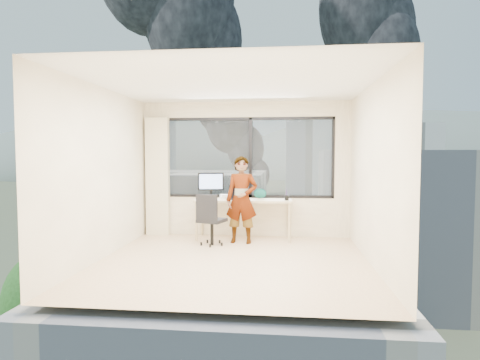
# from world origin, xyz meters

# --- Properties ---
(floor) EXTENTS (4.00, 4.00, 0.01)m
(floor) POSITION_xyz_m (0.00, 0.00, 0.00)
(floor) COLOR beige
(floor) RESTS_ON ground
(ceiling) EXTENTS (4.00, 4.00, 0.01)m
(ceiling) POSITION_xyz_m (0.00, 0.00, 2.60)
(ceiling) COLOR white
(ceiling) RESTS_ON ground
(wall_front) EXTENTS (4.00, 0.01, 2.60)m
(wall_front) POSITION_xyz_m (0.00, -2.00, 1.30)
(wall_front) COLOR beige
(wall_front) RESTS_ON ground
(wall_left) EXTENTS (0.01, 4.00, 2.60)m
(wall_left) POSITION_xyz_m (-2.00, 0.00, 1.30)
(wall_left) COLOR beige
(wall_left) RESTS_ON ground
(wall_right) EXTENTS (0.01, 4.00, 2.60)m
(wall_right) POSITION_xyz_m (2.00, 0.00, 1.30)
(wall_right) COLOR beige
(wall_right) RESTS_ON ground
(window_wall) EXTENTS (3.30, 0.16, 1.55)m
(window_wall) POSITION_xyz_m (0.05, 2.00, 1.52)
(window_wall) COLOR black
(window_wall) RESTS_ON ground
(curtain) EXTENTS (0.45, 0.14, 2.30)m
(curtain) POSITION_xyz_m (-1.72, 1.88, 1.15)
(curtain) COLOR #F1EBBC
(curtain) RESTS_ON floor
(desk) EXTENTS (1.80, 0.60, 0.75)m
(desk) POSITION_xyz_m (0.00, 1.66, 0.38)
(desk) COLOR tan
(desk) RESTS_ON floor
(chair) EXTENTS (0.60, 0.60, 0.93)m
(chair) POSITION_xyz_m (-0.50, 1.07, 0.46)
(chair) COLOR black
(chair) RESTS_ON floor
(person) EXTENTS (0.59, 0.42, 1.56)m
(person) POSITION_xyz_m (-0.00, 1.31, 0.78)
(person) COLOR #2D2D33
(person) RESTS_ON floor
(monitor) EXTENTS (0.51, 0.20, 0.49)m
(monitor) POSITION_xyz_m (-0.65, 1.80, 1.00)
(monitor) COLOR black
(monitor) RESTS_ON desk
(game_console) EXTENTS (0.36, 0.33, 0.07)m
(game_console) POSITION_xyz_m (-0.32, 1.85, 0.79)
(game_console) COLOR white
(game_console) RESTS_ON desk
(laptop) EXTENTS (0.42, 0.44, 0.24)m
(laptop) POSITION_xyz_m (-0.09, 1.65, 0.87)
(laptop) COLOR black
(laptop) RESTS_ON desk
(cellphone) EXTENTS (0.11, 0.07, 0.01)m
(cellphone) POSITION_xyz_m (-0.25, 1.59, 0.76)
(cellphone) COLOR black
(cellphone) RESTS_ON desk
(pen_cup) EXTENTS (0.09, 0.09, 0.10)m
(pen_cup) POSITION_xyz_m (0.80, 1.56, 0.80)
(pen_cup) COLOR black
(pen_cup) RESTS_ON desk
(handbag) EXTENTS (0.24, 0.12, 0.19)m
(handbag) POSITION_xyz_m (0.29, 1.86, 0.84)
(handbag) COLOR #0D4D50
(handbag) RESTS_ON desk
(exterior_ground) EXTENTS (400.00, 400.00, 0.04)m
(exterior_ground) POSITION_xyz_m (0.00, 120.00, -14.00)
(exterior_ground) COLOR #515B3D
(exterior_ground) RESTS_ON ground
(near_bldg_a) EXTENTS (16.00, 12.00, 14.00)m
(near_bldg_a) POSITION_xyz_m (-9.00, 30.00, -7.00)
(near_bldg_a) COLOR beige
(near_bldg_a) RESTS_ON exterior_ground
(near_bldg_b) EXTENTS (14.00, 13.00, 16.00)m
(near_bldg_b) POSITION_xyz_m (12.00, 38.00, -6.00)
(near_bldg_b) COLOR white
(near_bldg_b) RESTS_ON exterior_ground
(far_tower_a) EXTENTS (14.00, 14.00, 28.00)m
(far_tower_a) POSITION_xyz_m (-35.00, 95.00, 0.00)
(far_tower_a) COLOR silver
(far_tower_a) RESTS_ON exterior_ground
(far_tower_b) EXTENTS (13.00, 13.00, 30.00)m
(far_tower_b) POSITION_xyz_m (8.00, 120.00, 1.00)
(far_tower_b) COLOR silver
(far_tower_b) RESTS_ON exterior_ground
(far_tower_c) EXTENTS (15.00, 15.00, 26.00)m
(far_tower_c) POSITION_xyz_m (45.00, 140.00, -1.00)
(far_tower_c) COLOR silver
(far_tower_c) RESTS_ON exterior_ground
(far_tower_d) EXTENTS (16.00, 14.00, 22.00)m
(far_tower_d) POSITION_xyz_m (-60.00, 150.00, -3.00)
(far_tower_d) COLOR silver
(far_tower_d) RESTS_ON exterior_ground
(hill_a) EXTENTS (288.00, 216.00, 90.00)m
(hill_a) POSITION_xyz_m (-120.00, 320.00, -14.00)
(hill_a) COLOR slate
(hill_a) RESTS_ON exterior_ground
(hill_b) EXTENTS (300.00, 220.00, 96.00)m
(hill_b) POSITION_xyz_m (100.00, 320.00, -14.00)
(hill_b) COLOR slate
(hill_b) RESTS_ON exterior_ground
(tree_a) EXTENTS (7.00, 7.00, 8.00)m
(tree_a) POSITION_xyz_m (-16.00, 22.00, -10.00)
(tree_a) COLOR #1E4617
(tree_a) RESTS_ON exterior_ground
(tree_b) EXTENTS (7.60, 7.60, 9.00)m
(tree_b) POSITION_xyz_m (4.00, 18.00, -9.50)
(tree_b) COLOR #1E4617
(tree_b) RESTS_ON exterior_ground
(smoke_plume_a) EXTENTS (40.00, 24.00, 90.00)m
(smoke_plume_a) POSITION_xyz_m (-10.00, 150.00, 39.00)
(smoke_plume_a) COLOR black
(smoke_plume_a) RESTS_ON exterior_ground
(smoke_plume_b) EXTENTS (30.00, 18.00, 70.00)m
(smoke_plume_b) POSITION_xyz_m (55.00, 170.00, 27.00)
(smoke_plume_b) COLOR black
(smoke_plume_b) RESTS_ON exterior_ground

